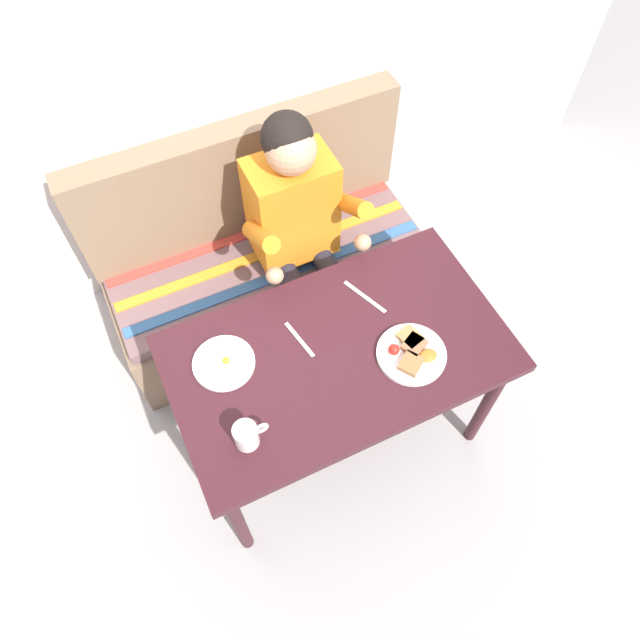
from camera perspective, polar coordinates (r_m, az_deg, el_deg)
The scene contains 10 objects.
ground_plane at distance 2.77m, azimuth 1.35°, elevation -10.35°, with size 8.00×8.00×0.00m, color #9F9A9A.
back_wall at distance 2.57m, azimuth -12.13°, elevation 27.00°, with size 4.40×0.10×2.60m, color silver.
table at distance 2.18m, azimuth 1.69°, elevation -4.02°, with size 1.20×0.70×0.73m.
couch at distance 2.84m, azimuth -5.35°, elevation 5.30°, with size 1.44×0.56×1.00m.
person at distance 2.44m, azimuth -1.98°, elevation 9.18°, with size 0.45×0.61×1.21m.
plate_breakfast at distance 2.12m, azimuth 8.72°, elevation -3.11°, with size 0.25×0.25×0.05m.
plate_eggs at distance 2.10m, azimuth -9.16°, elevation -4.05°, with size 0.22×0.22×0.04m.
coffee_mug at distance 1.94m, azimuth -7.01°, elevation -10.84°, with size 0.12×0.08×0.10m.
fork at distance 2.13m, azimuth -1.98°, elevation -1.86°, with size 0.01×0.17×0.01m, color silver.
knife at distance 2.24m, azimuth 4.29°, elevation 2.22°, with size 0.01×0.20×0.01m, color silver.
Camera 1 is at (-0.50, -0.90, 2.57)m, focal length 33.54 mm.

